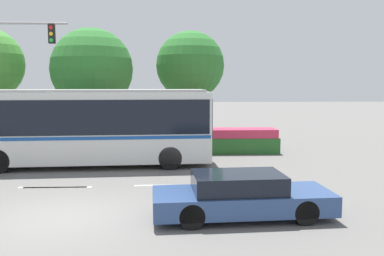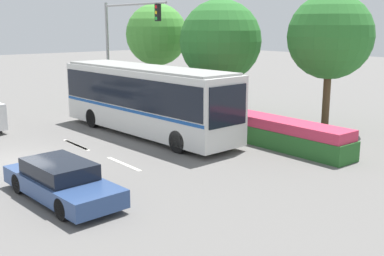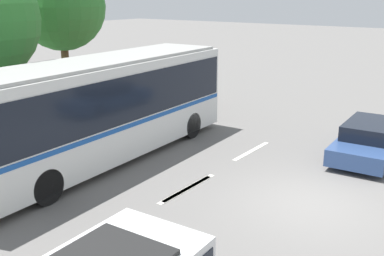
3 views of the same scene
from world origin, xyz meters
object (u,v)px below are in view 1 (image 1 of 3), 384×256
object	(u,v)px
street_tree_centre	(92,69)
street_tree_right	(190,66)
sedan_foreground	(241,196)
city_bus	(83,123)

from	to	relation	value
street_tree_centre	street_tree_right	world-z (taller)	street_tree_right
sedan_foreground	street_tree_right	distance (m)	15.61
street_tree_right	sedan_foreground	bearing A→B (deg)	-86.92
city_bus	street_tree_right	distance (m)	9.78
sedan_foreground	street_tree_centre	xyz separation A→B (m)	(-6.53, 12.76, 3.89)
city_bus	street_tree_centre	xyz separation A→B (m)	(-0.68, 5.61, 2.55)
city_bus	street_tree_right	size ratio (longest dim) A/B	1.62
city_bus	street_tree_right	world-z (taller)	street_tree_right
street_tree_right	city_bus	bearing A→B (deg)	-122.67
city_bus	sedan_foreground	xyz separation A→B (m)	(5.85, -7.14, -1.34)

